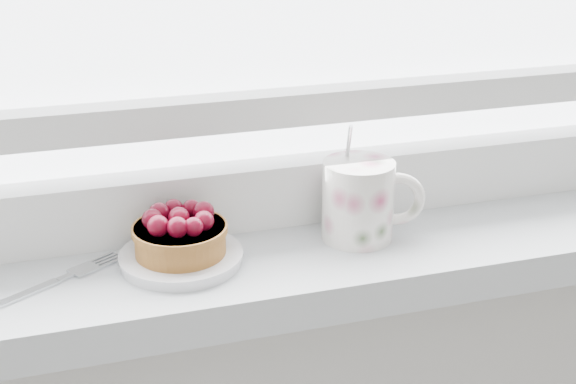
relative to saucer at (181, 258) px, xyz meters
name	(u,v)px	position (x,y,z in m)	size (l,w,h in m)	color
saucer	(181,258)	(0.00, 0.00, 0.00)	(0.12, 0.12, 0.01)	silver
raspberry_tart	(180,233)	(0.00, 0.00, 0.03)	(0.09, 0.09, 0.05)	brown
floral_mug	(361,199)	(0.19, 0.00, 0.04)	(0.12, 0.10, 0.12)	white
fork	(44,286)	(-0.13, -0.01, 0.00)	(0.16, 0.10, 0.00)	silver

